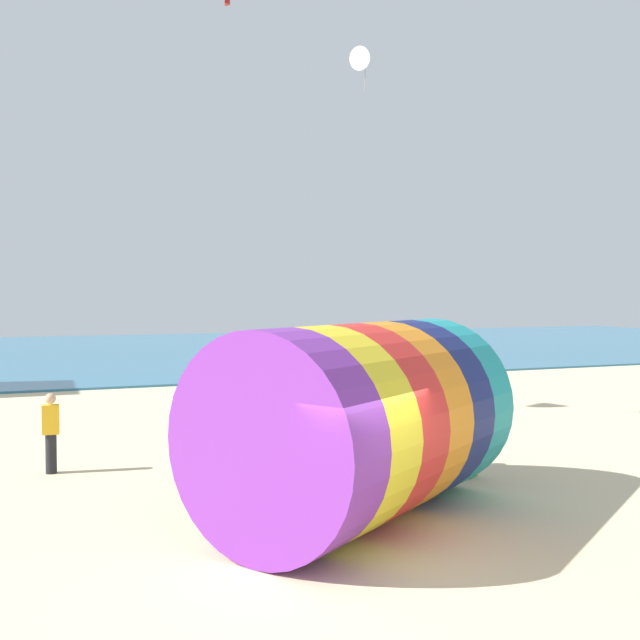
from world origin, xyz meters
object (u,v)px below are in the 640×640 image
object	(u,v)px
kite_handler	(418,429)
bystander_near_water	(51,432)
giant_inflatable_tube	(361,421)
kite_white_delta	(365,59)
cooler_box	(463,468)

from	to	relation	value
kite_handler	bystander_near_water	xyz separation A→B (m)	(-7.84, 2.57, 0.01)
giant_inflatable_tube	kite_white_delta	world-z (taller)	kite_white_delta
giant_inflatable_tube	bystander_near_water	size ratio (longest dim) A/B	3.81
giant_inflatable_tube	kite_handler	xyz separation A→B (m)	(2.68, 2.79, -0.83)
bystander_near_water	kite_white_delta	bearing A→B (deg)	35.45
giant_inflatable_tube	kite_white_delta	xyz separation A→B (m)	(6.21, 13.46, 11.21)
giant_inflatable_tube	cooler_box	bearing A→B (deg)	29.56
kite_handler	kite_white_delta	xyz separation A→B (m)	(3.53, 10.67, 12.04)
giant_inflatable_tube	cooler_box	size ratio (longest dim) A/B	13.16
kite_white_delta	cooler_box	world-z (taller)	kite_white_delta
kite_handler	bystander_near_water	size ratio (longest dim) A/B	0.99
bystander_near_water	kite_handler	bearing A→B (deg)	-18.18
kite_handler	kite_white_delta	world-z (taller)	kite_white_delta
kite_handler	giant_inflatable_tube	bearing A→B (deg)	-133.90
kite_handler	kite_white_delta	bearing A→B (deg)	71.72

